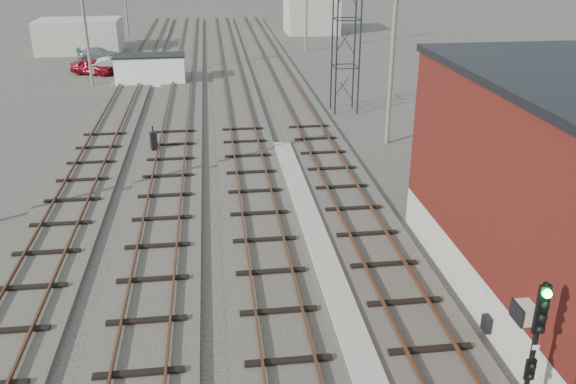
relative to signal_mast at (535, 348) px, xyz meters
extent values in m
plane|color=#282621|center=(-3.70, 53.54, -2.40)|extent=(320.00, 320.00, 0.00)
cube|color=#332D28|center=(-1.20, 32.54, -2.30)|extent=(3.20, 90.00, 0.20)
cube|color=#4C2816|center=(-1.92, 32.54, -2.07)|extent=(0.07, 90.00, 0.12)
cube|color=#4C2816|center=(-0.48, 32.54, -2.07)|extent=(0.07, 90.00, 0.12)
cube|color=#332D28|center=(-5.20, 32.54, -2.30)|extent=(3.20, 90.00, 0.20)
cube|color=#4C2816|center=(-5.92, 32.54, -2.07)|extent=(0.07, 90.00, 0.12)
cube|color=#4C2816|center=(-4.48, 32.54, -2.07)|extent=(0.07, 90.00, 0.12)
cube|color=#332D28|center=(-9.20, 32.54, -2.30)|extent=(3.20, 90.00, 0.20)
cube|color=#4C2816|center=(-9.92, 32.54, -2.07)|extent=(0.07, 90.00, 0.12)
cube|color=#4C2816|center=(-8.48, 32.54, -2.07)|extent=(0.07, 90.00, 0.12)
cube|color=#332D28|center=(-13.20, 32.54, -2.30)|extent=(3.20, 90.00, 0.20)
cube|color=#4C2816|center=(-13.92, 32.54, -2.07)|extent=(0.07, 90.00, 0.12)
cube|color=#4C2816|center=(-12.48, 32.54, -2.07)|extent=(0.07, 90.00, 0.12)
cube|color=gray|center=(-3.20, 7.54, -2.27)|extent=(0.90, 28.00, 0.26)
cube|color=gray|center=(3.80, 5.54, -1.65)|extent=(6.00, 12.00, 1.50)
cube|color=#4F1912|center=(3.80, 5.54, 1.85)|extent=(6.00, 12.00, 5.50)
cube|color=beige|center=(0.58, 1.54, -0.15)|extent=(0.45, 0.62, 0.45)
cube|color=black|center=(0.70, 3.54, -1.90)|extent=(0.20, 0.35, 0.50)
cylinder|color=#595147|center=(-16.20, 38.54, 2.10)|extent=(0.24, 0.24, 9.00)
cylinder|color=#595147|center=(2.80, 21.54, 2.10)|extent=(0.24, 0.24, 9.00)
cube|color=#595147|center=(2.80, 21.54, 5.40)|extent=(1.40, 0.12, 0.12)
cylinder|color=#595147|center=(2.80, 51.54, 2.10)|extent=(0.24, 0.24, 9.00)
cube|color=gray|center=(-19.70, 53.54, -0.80)|extent=(8.00, 5.00, 3.20)
cube|color=gray|center=(5.30, 63.54, -0.40)|extent=(6.00, 6.00, 4.00)
cylinder|color=black|center=(0.00, 0.03, -0.36)|extent=(0.12, 0.12, 4.07)
cube|color=black|center=(0.00, 0.01, 1.01)|extent=(0.26, 0.10, 1.22)
sphere|color=#0CE533|center=(0.00, -0.08, 1.47)|extent=(0.20, 0.20, 0.20)
sphere|color=black|center=(0.00, -0.08, 1.16)|extent=(0.20, 0.20, 0.20)
sphere|color=black|center=(0.00, -0.08, 0.86)|extent=(0.20, 0.20, 0.20)
sphere|color=black|center=(0.00, -0.08, 0.55)|extent=(0.20, 0.20, 0.20)
cube|color=black|center=(0.00, 0.01, -0.62)|extent=(0.22, 0.09, 0.56)
cube|color=white|center=(0.00, -0.05, 0.05)|extent=(0.16, 0.02, 0.12)
cube|color=black|center=(-10.15, 21.45, -1.74)|extent=(0.42, 0.42, 1.09)
cylinder|color=black|center=(-10.15, 21.45, -1.03)|extent=(0.09, 0.09, 0.33)
cube|color=silver|center=(-11.62, 38.26, -1.29)|extent=(5.38, 2.37, 2.22)
cube|color=black|center=(-11.62, 38.26, -0.13)|extent=(5.57, 2.56, 0.11)
imported|color=maroon|center=(-16.72, 42.54, -1.74)|extent=(4.13, 2.89, 1.31)
imported|color=#A0A2A8|center=(-15.09, 42.80, -1.73)|extent=(4.24, 2.34, 1.33)
imported|color=slate|center=(-17.23, 48.92, -1.81)|extent=(4.06, 1.73, 1.17)
camera|label=1|loc=(-6.91, -10.42, 8.56)|focal=38.00mm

